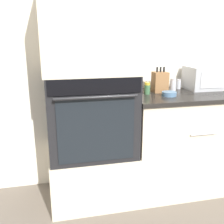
{
  "coord_description": "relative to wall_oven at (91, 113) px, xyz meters",
  "views": [
    {
      "loc": [
        -0.65,
        -1.81,
        1.41
      ],
      "look_at": [
        -0.2,
        0.21,
        0.82
      ],
      "focal_mm": 42.0,
      "sensor_mm": 36.0,
      "label": 1
    }
  ],
  "objects": [
    {
      "name": "ground_plane",
      "position": [
        0.36,
        -0.3,
        -0.79
      ],
      "size": [
        12.0,
        12.0,
        0.0
      ],
      "primitive_type": "plane",
      "color": "#6B6056"
    },
    {
      "name": "wall_back",
      "position": [
        0.36,
        0.33,
        0.46
      ],
      "size": [
        8.0,
        0.05,
        2.5
      ],
      "color": "silver",
      "rests_on": "ground_plane"
    },
    {
      "name": "oven_cabinet_base",
      "position": [
        0.0,
        0.0,
        -0.57
      ],
      "size": [
        0.73,
        0.6,
        0.45
      ],
      "color": "beige",
      "rests_on": "ground_plane"
    },
    {
      "name": "wall_oven",
      "position": [
        0.0,
        0.0,
        0.0
      ],
      "size": [
        0.7,
        0.64,
        0.68
      ],
      "color": "black",
      "rests_on": "oven_cabinet_base"
    },
    {
      "name": "oven_cabinet_upper",
      "position": [
        -0.0,
        0.0,
        0.7
      ],
      "size": [
        0.73,
        0.6,
        0.72
      ],
      "color": "beige",
      "rests_on": "wall_oven"
    },
    {
      "name": "counter_unit",
      "position": [
        0.88,
        0.0,
        -0.33
      ],
      "size": [
        1.06,
        0.63,
        0.93
      ],
      "color": "beige",
      "rests_on": "ground_plane"
    },
    {
      "name": "microwave",
      "position": [
        1.14,
        0.13,
        0.24
      ],
      "size": [
        0.39,
        0.28,
        0.21
      ],
      "color": "#B2B5BA",
      "rests_on": "counter_unit"
    },
    {
      "name": "knife_block",
      "position": [
        0.65,
        0.09,
        0.23
      ],
      "size": [
        0.13,
        0.11,
        0.23
      ],
      "color": "olive",
      "rests_on": "counter_unit"
    },
    {
      "name": "bowl",
      "position": [
        0.67,
        -0.08,
        0.15
      ],
      "size": [
        0.13,
        0.13,
        0.04
      ],
      "color": "#517599",
      "rests_on": "counter_unit"
    },
    {
      "name": "condiment_jar_near",
      "position": [
        0.8,
        0.13,
        0.19
      ],
      "size": [
        0.06,
        0.06,
        0.11
      ],
      "color": "silver",
      "rests_on": "counter_unit"
    },
    {
      "name": "condiment_jar_mid",
      "position": [
        0.51,
        0.03,
        0.18
      ],
      "size": [
        0.05,
        0.05,
        0.1
      ],
      "color": "#427047",
      "rests_on": "counter_unit"
    },
    {
      "name": "condiment_jar_far",
      "position": [
        0.43,
        0.04,
        0.18
      ],
      "size": [
        0.06,
        0.06,
        0.1
      ],
      "color": "brown",
      "rests_on": "counter_unit"
    },
    {
      "name": "condiment_jar_back",
      "position": [
        0.89,
        0.19,
        0.18
      ],
      "size": [
        0.04,
        0.04,
        0.09
      ],
      "color": "silver",
      "rests_on": "counter_unit"
    }
  ]
}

